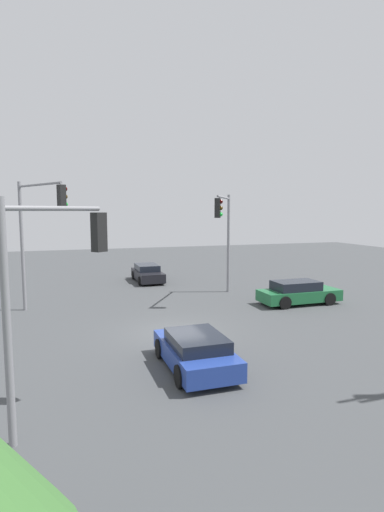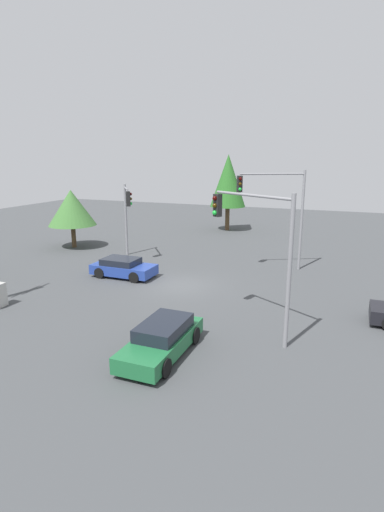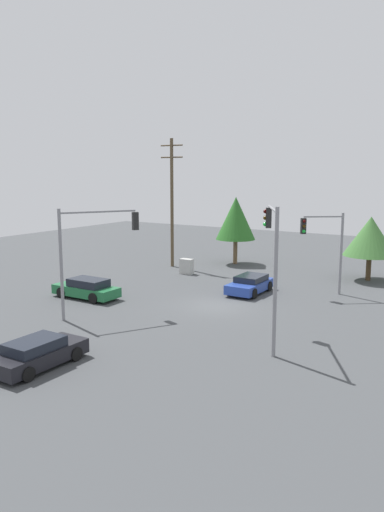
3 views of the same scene
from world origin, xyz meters
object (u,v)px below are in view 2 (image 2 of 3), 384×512
object	(u,v)px
sedan_green	(162,339)
traffic_signal_aux	(278,203)
sedan_blue	(123,268)
traffic_signal_main	(257,237)
traffic_signal_cross	(127,209)

from	to	relation	value
sedan_green	traffic_signal_aux	size ratio (longest dim) A/B	0.68
sedan_blue	traffic_signal_main	size ratio (longest dim) A/B	0.65
sedan_green	sedan_blue	size ratio (longest dim) A/B	1.12
sedan_blue	traffic_signal_aux	world-z (taller)	traffic_signal_aux
sedan_green	traffic_signal_main	bearing A→B (deg)	-130.59
traffic_signal_main	traffic_signal_cross	distance (m)	15.52
traffic_signal_main	traffic_signal_aux	size ratio (longest dim) A/B	0.93
sedan_green	traffic_signal_cross	distance (m)	16.28
sedan_blue	traffic_signal_cross	bearing A→B (deg)	-153.30
sedan_green	traffic_signal_cross	bearing A→B (deg)	-54.57
sedan_green	sedan_blue	xyz separation A→B (m)	(8.59, 7.03, -0.04)
sedan_green	traffic_signal_cross	size ratio (longest dim) A/B	0.83
sedan_green	sedan_blue	distance (m)	11.10
traffic_signal_cross	sedan_green	bearing A→B (deg)	-0.52
traffic_signal_cross	traffic_signal_aux	xyz separation A→B (m)	(0.85, -11.13, 0.87)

